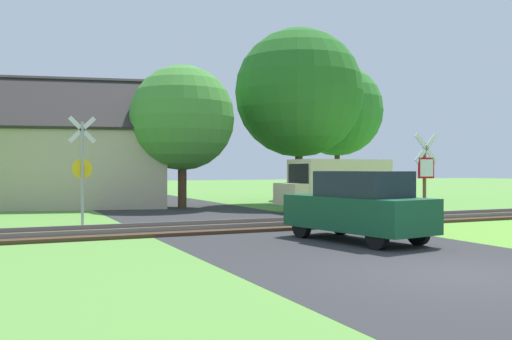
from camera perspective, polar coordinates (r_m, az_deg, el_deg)
The scene contains 11 objects.
ground_plane at distance 10.73m, azimuth 18.82°, elevation -9.75°, with size 160.00×160.00×0.00m, color #5B933D.
road_asphalt at distance 12.26m, azimuth 12.38°, elevation -8.50°, with size 7.03×80.00×0.01m, color #2D2D30.
rail_track at distance 17.86m, azimuth -0.16°, elevation -5.61°, with size 60.00×2.60×0.22m.
stop_sign_near at distance 17.11m, azimuth 16.57°, elevation -0.46°, with size 0.88×0.16×2.87m.
crossing_sign_far at distance 19.20m, azimuth -16.98°, elevation 0.57°, with size 0.88×0.13×3.54m.
house at distance 29.14m, azimuth -17.03°, elevation 0.56°, with size 9.53×7.78×6.31m.
tree_right at distance 29.69m, azimuth 4.31°, elevation 7.69°, with size 6.61×6.61×9.06m.
tree_far at distance 35.32m, azimuth 8.12°, elevation 5.92°, with size 5.58×5.58×8.21m.
tree_center at distance 26.99m, azimuth -7.39°, elevation 5.18°, with size 4.92×4.92×6.69m.
mail_truck at distance 24.76m, azimuth 8.06°, elevation -1.27°, with size 4.99×2.12×2.24m.
parked_car at distance 14.62m, azimuth 10.20°, elevation -3.59°, with size 2.32×4.23×1.78m.
Camera 1 is at (-7.19, -7.75, 1.84)m, focal length 40.00 mm.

